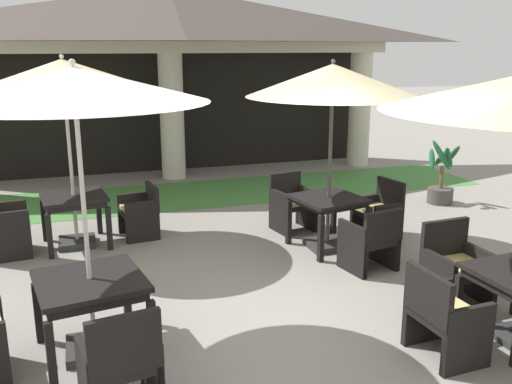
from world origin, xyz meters
name	(u,v)px	position (x,y,z in m)	size (l,w,h in m)	color
ground_plane	(293,325)	(0.00, 0.00, 0.00)	(60.00, 60.00, 0.00)	gray
background_pavilion	(168,33)	(0.00, 7.21, 3.08)	(10.22, 2.69, 4.00)	beige
lawn_strip	(188,194)	(0.00, 5.54, 0.00)	(12.02, 2.13, 0.01)	#47843D
patio_table_near_foreground	(90,289)	(-1.98, 0.10, 0.65)	(1.08, 1.08, 0.75)	black
patio_umbrella_near_foreground	(74,89)	(-1.98, 0.10, 2.46)	(2.29, 2.29, 2.71)	#2D2D2D
patio_chair_near_foreground_south	(121,366)	(-1.81, -0.93, 0.42)	(0.65, 0.58, 0.93)	black
patio_chair_mid_left_west	(444,317)	(1.09, -0.98, 0.40)	(0.56, 0.66, 0.87)	black
patio_chair_mid_left_north	(456,268)	(1.94, -0.03, 0.40)	(0.67, 0.62, 0.90)	black
patio_table_mid_right	(328,204)	(1.32, 2.01, 0.65)	(1.03, 1.03, 0.75)	black
patio_umbrella_mid_right	(333,83)	(1.32, 2.01, 2.34)	(2.35, 2.35, 2.65)	#2D2D2D
patio_chair_mid_right_south	(371,240)	(1.50, 1.09, 0.40)	(0.70, 0.65, 0.85)	black
patio_chair_mid_right_north	(292,204)	(1.15, 2.93, 0.41)	(0.67, 0.67, 0.88)	black
patio_chair_mid_right_east	(379,212)	(2.25, 2.19, 0.39)	(0.65, 0.68, 0.87)	black
patio_table_far_back	(74,202)	(-2.10, 3.22, 0.65)	(0.97, 0.97, 0.76)	black
patio_umbrella_far_back	(63,77)	(-2.10, 3.22, 2.41)	(2.46, 2.46, 2.71)	#2D2D2D
patio_chair_far_back_west	(4,226)	(-3.04, 3.10, 0.42)	(0.66, 0.69, 0.87)	black
patio_chair_far_back_east	(140,212)	(-1.16, 3.34, 0.39)	(0.58, 0.66, 0.79)	black
potted_palm_right_edge	(441,184)	(4.31, 3.52, 0.36)	(0.56, 0.61, 1.20)	#47423D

